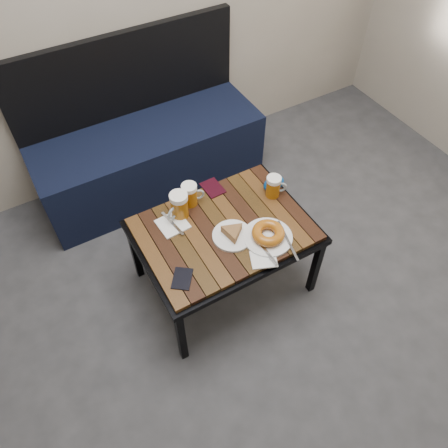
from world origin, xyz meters
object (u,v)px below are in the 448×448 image
beer_mug_right (274,186)px  passport_navy (182,279)px  plate_pie (233,234)px  plate_bagel (268,235)px  passport_burgundy (213,188)px  beer_mug_centre (190,194)px  bench (148,151)px  cafe_table (224,233)px  knit_pouch (274,183)px  beer_mug_left (179,206)px

beer_mug_right → passport_navy: 0.67m
beer_mug_right → passport_navy: beer_mug_right is taller
plate_pie → plate_bagel: (0.14, -0.09, 0.01)m
plate_pie → passport_burgundy: size_ratio=1.51×
beer_mug_centre → passport_navy: 0.46m
bench → beer_mug_centre: bench is taller
plate_pie → plate_bagel: size_ratio=0.63×
cafe_table → plate_bagel: size_ratio=2.76×
knit_pouch → cafe_table: bearing=-163.0°
passport_burgundy → bench: bearing=96.7°
cafe_table → passport_burgundy: bearing=72.6°
bench → plate_bagel: bench is taller
beer_mug_centre → passport_burgundy: bearing=28.2°
bench → cafe_table: 0.94m
passport_navy → beer_mug_right: bearing=56.7°
bench → beer_mug_left: bench is taller
bench → beer_mug_left: bearing=-99.5°
beer_mug_left → passport_burgundy: size_ratio=1.12×
plate_pie → plate_bagel: bearing=-33.7°
bench → beer_mug_centre: bearing=-93.4°
cafe_table → knit_pouch: 0.38m
cafe_table → beer_mug_left: bearing=130.1°
beer_mug_centre → passport_navy: beer_mug_centre is taller
beer_mug_left → beer_mug_right: beer_mug_left is taller
bench → cafe_table: size_ratio=1.67×
plate_bagel → knit_pouch: bearing=51.6°
beer_mug_right → passport_navy: (-0.63, -0.23, -0.06)m
beer_mug_right → knit_pouch: size_ratio=0.95×
cafe_table → plate_bagel: 0.23m
plate_bagel → passport_navy: bearing=-179.8°
knit_pouch → passport_burgundy: bearing=151.7°
beer_mug_left → cafe_table: bearing=106.3°
plate_pie → beer_mug_centre: bearing=104.1°
beer_mug_left → passport_burgundy: 0.25m
cafe_table → beer_mug_centre: 0.26m
plate_pie → knit_pouch: 0.39m
beer_mug_right → plate_pie: 0.35m
beer_mug_right → passport_burgundy: (-0.25, 0.19, -0.06)m
cafe_table → knit_pouch: bearing=17.0°
plate_pie → passport_navy: bearing=-163.3°
beer_mug_left → beer_mug_centre: (0.08, 0.05, -0.01)m
plate_pie → passport_navy: size_ratio=1.71×
beer_mug_left → passport_burgundy: bearing=176.2°
cafe_table → knit_pouch: knit_pouch is taller
passport_navy → plate_pie: bearing=53.6°
beer_mug_left → plate_bagel: beer_mug_left is taller
bench → passport_navy: bearing=-104.5°
bench → knit_pouch: (0.38, -0.82, 0.23)m
beer_mug_left → passport_navy: bearing=41.5°
beer_mug_left → knit_pouch: (0.51, -0.07, -0.04)m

